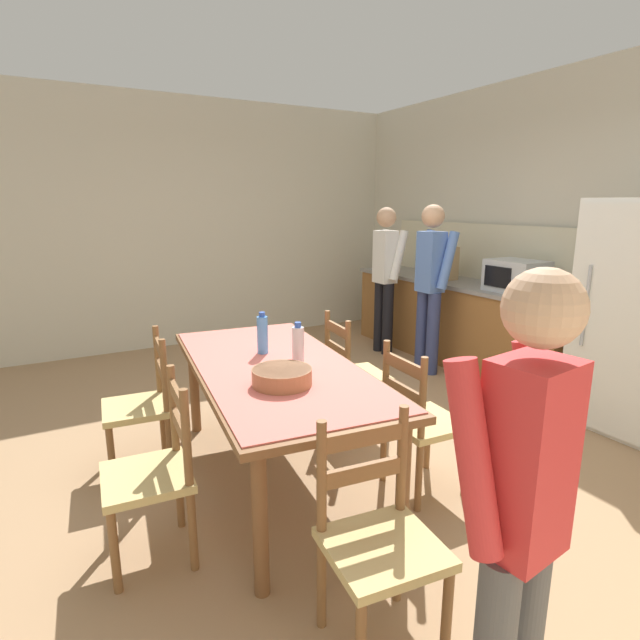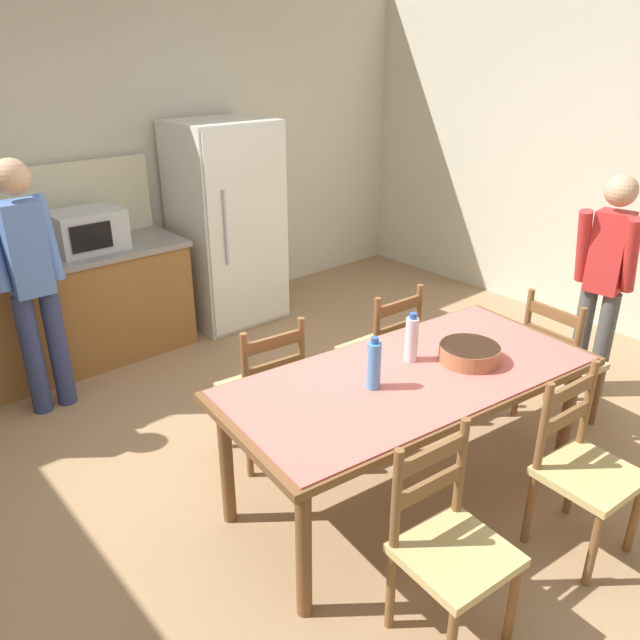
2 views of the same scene
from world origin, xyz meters
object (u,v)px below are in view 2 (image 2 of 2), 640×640
Objects in this scene: bottle_near_centre at (374,365)px; chair_side_far_left at (264,391)px; bottle_off_centre at (412,339)px; chair_side_near_right at (583,469)px; refrigerator at (227,224)px; chair_side_far_right at (382,352)px; person_at_counter at (30,276)px; dining_table at (410,387)px; microwave at (88,230)px; person_by_table at (604,277)px; serving_bowl at (469,352)px; chair_side_near_left at (449,547)px; chair_head_end at (559,362)px.

chair_side_far_left is (-0.11, 0.77, -0.44)m from bottle_near_centre.
bottle_off_centre is 1.03m from chair_side_near_right.
chair_side_far_right is (-0.14, -2.01, -0.43)m from refrigerator.
chair_side_near_right is (-0.31, -3.50, -0.43)m from refrigerator.
bottle_near_centre is at bearing -157.87° from person_at_counter.
refrigerator is 2.79m from dining_table.
dining_table is at bearing -78.83° from microwave.
person_at_counter is 1.09× the size of person_by_table.
person_at_counter is (-0.59, -0.52, -0.08)m from microwave.
chair_side_far_right is 1.50m from chair_side_near_right.
refrigerator reaches higher than dining_table.
bottle_off_centre is at bearing 137.04° from serving_bowl.
person_at_counter reaches higher than chair_side_far_right.
chair_side_near_left is (0.01, -3.42, -0.59)m from microwave.
person_by_table is at bearing -49.85° from microwave.
microwave reaches higher than chair_head_end.
chair_side_far_right is at bearing -38.06° from person_by_table.
dining_table is 2.28× the size of chair_head_end.
chair_head_end is 3.40m from person_at_counter.
chair_side_far_left is at bearing 124.14° from bottle_off_centre.
chair_side_far_right is at bearing 87.64° from chair_side_near_right.
bottle_off_centre is at bearing 84.12° from chair_head_end.
chair_side_near_left is 0.54× the size of person_at_counter.
dining_table is 1.23× the size of person_at_counter.
chair_side_near_right is at bearing 120.83° from chair_side_far_left.
serving_bowl is 1.20m from chair_side_far_left.
dining_table is 0.90m from chair_side_near_left.
dining_table is 7.67× the size of bottle_near_centre.
refrigerator reaches higher than bottle_near_centre.
microwave is (-1.20, 0.02, 0.16)m from refrigerator.
microwave reaches higher than chair_side_far_left.
person_by_table is (1.72, -0.19, -0.01)m from bottle_off_centre.
chair_side_near_right is (0.89, -0.10, 0.00)m from chair_side_near_left.
dining_table is at bearing 118.41° from chair_side_near_right.
chair_side_far_right is at bearing 76.49° from serving_bowl.
person_at_counter reaches higher than chair_head_end.
chair_head_end is (1.52, -0.17, -0.44)m from bottle_near_centre.
chair_side_near_left reaches higher than serving_bowl.
refrigerator is 1.91× the size of chair_side_near_left.
chair_side_far_right is at bearing -179.85° from chair_side_far_left.
person_at_counter is at bearing 120.63° from chair_side_near_right.
refrigerator is 2.66m from bottle_off_centre.
bottle_off_centre is 0.95m from chair_side_far_left.
chair_side_near_left is (-1.19, -3.40, -0.43)m from refrigerator.
person_by_table is (2.37, -2.81, -0.16)m from microwave.
serving_bowl is 0.35× the size of chair_side_near_right.
person_at_counter reaches higher than person_by_table.
chair_side_far_left is at bearing -118.18° from refrigerator.
refrigerator is 3.54m from chair_side_near_right.
chair_side_far_left is at bearing 118.46° from chair_side_near_right.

